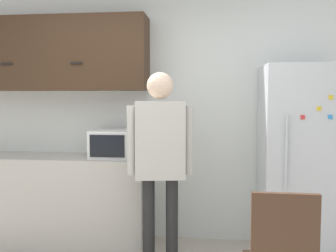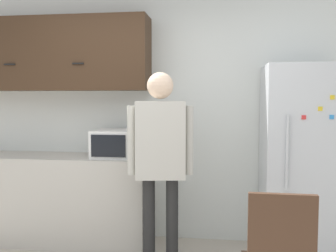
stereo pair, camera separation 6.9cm
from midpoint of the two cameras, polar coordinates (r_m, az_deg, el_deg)
name	(u,v)px [view 2 (the right image)]	position (r m, az deg, el deg)	size (l,w,h in m)	color
back_wall	(161,116)	(4.10, -0.58, 1.58)	(6.00, 0.06, 2.70)	silver
counter	(51,198)	(4.27, -16.90, -10.51)	(2.10, 0.55, 0.93)	#BCB7AD
upper_cabinets	(52,55)	(4.24, -16.85, 10.35)	(2.10, 0.39, 0.76)	#3D2819
microwave	(118,143)	(3.91, -7.07, -2.66)	(0.50, 0.43, 0.28)	white
person	(160,149)	(3.33, -0.57, -3.60)	(0.58, 0.28, 1.77)	black
refrigerator	(302,163)	(3.82, 20.20, -5.30)	(0.73, 0.72, 1.85)	silver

